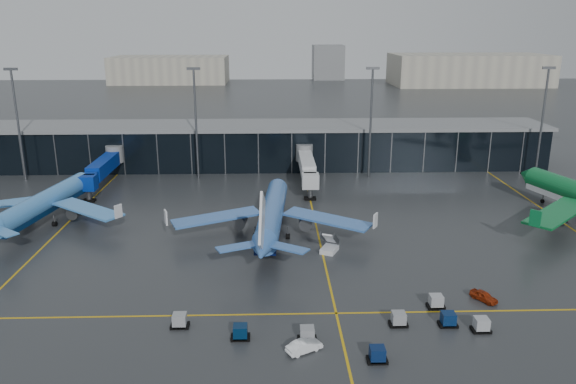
{
  "coord_description": "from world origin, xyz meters",
  "views": [
    {
      "loc": [
        2.08,
        -77.41,
        34.44
      ],
      "look_at": [
        5.0,
        18.0,
        6.0
      ],
      "focal_mm": 35.0,
      "sensor_mm": 36.0,
      "label": 1
    }
  ],
  "objects_px": {
    "airliner_arkefly": "(43,191)",
    "service_van_white": "(304,346)",
    "baggage_carts": "(360,326)",
    "mobile_airstair": "(329,247)",
    "service_van_red": "(484,296)",
    "airliner_klm_near": "(272,200)"
  },
  "relations": [
    {
      "from": "airliner_arkefly",
      "to": "service_van_white",
      "type": "xyz_separation_m",
      "value": [
        44.51,
        -43.75,
        -5.3
      ]
    },
    {
      "from": "baggage_carts",
      "to": "mobile_airstair",
      "type": "bearing_deg",
      "value": 92.6
    },
    {
      "from": "airliner_arkefly",
      "to": "service_van_red",
      "type": "bearing_deg",
      "value": -15.97
    },
    {
      "from": "baggage_carts",
      "to": "mobile_airstair",
      "type": "xyz_separation_m",
      "value": [
        -1.1,
        24.11,
        0.01
      ]
    },
    {
      "from": "baggage_carts",
      "to": "service_van_red",
      "type": "height_order",
      "value": "baggage_carts"
    },
    {
      "from": "mobile_airstair",
      "to": "service_van_white",
      "type": "relative_size",
      "value": 0.92
    },
    {
      "from": "airliner_arkefly",
      "to": "airliner_klm_near",
      "type": "bearing_deg",
      "value": -0.97
    },
    {
      "from": "mobile_airstair",
      "to": "airliner_klm_near",
      "type": "bearing_deg",
      "value": 162.38
    },
    {
      "from": "airliner_arkefly",
      "to": "airliner_klm_near",
      "type": "height_order",
      "value": "airliner_klm_near"
    },
    {
      "from": "airliner_arkefly",
      "to": "baggage_carts",
      "type": "xyz_separation_m",
      "value": [
        51.23,
        -39.74,
        -5.23
      ]
    },
    {
      "from": "airliner_arkefly",
      "to": "airliner_klm_near",
      "type": "relative_size",
      "value": 0.97
    },
    {
      "from": "service_van_red",
      "to": "service_van_white",
      "type": "xyz_separation_m",
      "value": [
        -24.05,
        -11.19,
        0.04
      ]
    },
    {
      "from": "airliner_klm_near",
      "to": "mobile_airstair",
      "type": "xyz_separation_m",
      "value": [
        9.0,
        -8.07,
        -5.41
      ]
    },
    {
      "from": "airliner_arkefly",
      "to": "mobile_airstair",
      "type": "xyz_separation_m",
      "value": [
        50.13,
        -15.62,
        -5.22
      ]
    },
    {
      "from": "airliner_arkefly",
      "to": "mobile_airstair",
      "type": "distance_m",
      "value": 52.77
    },
    {
      "from": "service_van_red",
      "to": "service_van_white",
      "type": "relative_size",
      "value": 0.91
    },
    {
      "from": "airliner_klm_near",
      "to": "airliner_arkefly",
      "type": "bearing_deg",
      "value": 174.07
    },
    {
      "from": "airliner_arkefly",
      "to": "mobile_airstair",
      "type": "bearing_deg",
      "value": -7.88
    },
    {
      "from": "airliner_klm_near",
      "to": "baggage_carts",
      "type": "xyz_separation_m",
      "value": [
        10.09,
        -32.19,
        -5.42
      ]
    },
    {
      "from": "airliner_klm_near",
      "to": "baggage_carts",
      "type": "relative_size",
      "value": 1.07
    },
    {
      "from": "service_van_red",
      "to": "service_van_white",
      "type": "height_order",
      "value": "service_van_white"
    },
    {
      "from": "airliner_klm_near",
      "to": "baggage_carts",
      "type": "bearing_deg",
      "value": -68.12
    }
  ]
}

